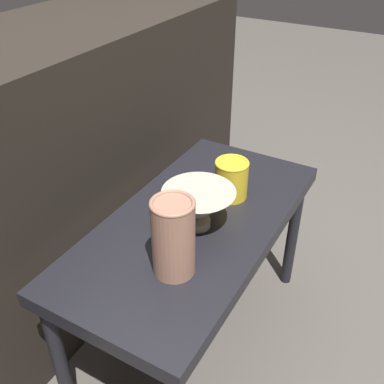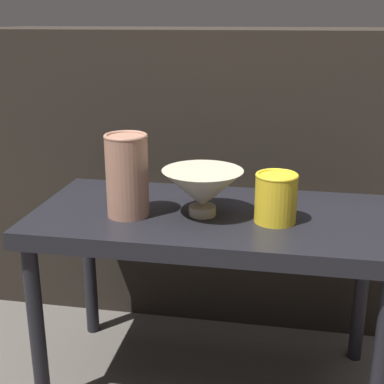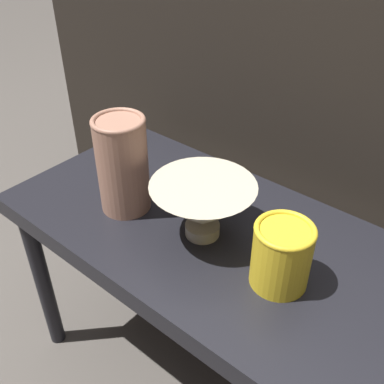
# 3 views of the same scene
# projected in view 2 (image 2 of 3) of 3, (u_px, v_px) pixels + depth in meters

# --- Properties ---
(ground_plane) EXTENTS (8.00, 8.00, 0.00)m
(ground_plane) POSITION_uv_depth(u_px,v_px,m) (210.00, 380.00, 1.37)
(ground_plane) COLOR #4C4742
(table) EXTENTS (0.82, 0.40, 0.46)m
(table) POSITION_uv_depth(u_px,v_px,m) (211.00, 233.00, 1.24)
(table) COLOR black
(table) RESTS_ON ground_plane
(couch_backdrop) EXTENTS (1.63, 0.50, 0.85)m
(couch_backdrop) POSITION_uv_depth(u_px,v_px,m) (235.00, 166.00, 1.73)
(couch_backdrop) COLOR black
(couch_backdrop) RESTS_ON ground_plane
(bowl) EXTENTS (0.18, 0.18, 0.11)m
(bowl) POSITION_uv_depth(u_px,v_px,m) (203.00, 189.00, 1.19)
(bowl) COLOR #B2A88E
(bowl) RESTS_ON table
(vase_textured_left) EXTENTS (0.10, 0.10, 0.19)m
(vase_textured_left) POSITION_uv_depth(u_px,v_px,m) (127.00, 174.00, 1.18)
(vase_textured_left) COLOR #996B56
(vase_textured_left) RESTS_ON table
(vase_colorful_right) EXTENTS (0.09, 0.09, 0.11)m
(vase_colorful_right) POSITION_uv_depth(u_px,v_px,m) (276.00, 197.00, 1.15)
(vase_colorful_right) COLOR gold
(vase_colorful_right) RESTS_ON table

